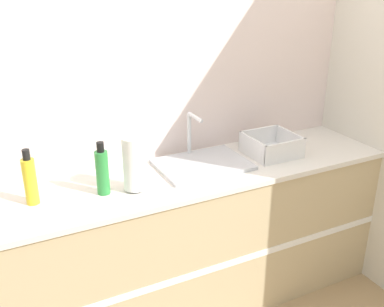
{
  "coord_description": "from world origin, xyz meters",
  "views": [
    {
      "loc": [
        -0.94,
        -1.75,
        1.96
      ],
      "look_at": [
        0.07,
        0.25,
        1.03
      ],
      "focal_mm": 42.0,
      "sensor_mm": 36.0,
      "label": 1
    }
  ],
  "objects_px": {
    "sink": "(202,162)",
    "bottle_green": "(102,171)",
    "bottle_yellow": "(30,180)",
    "paper_towel_roll": "(134,164)",
    "dish_rack": "(271,147)"
  },
  "relations": [
    {
      "from": "paper_towel_roll",
      "to": "bottle_yellow",
      "type": "distance_m",
      "value": 0.5
    },
    {
      "from": "dish_rack",
      "to": "bottle_green",
      "type": "bearing_deg",
      "value": -177.61
    },
    {
      "from": "sink",
      "to": "bottle_green",
      "type": "bearing_deg",
      "value": -172.27
    },
    {
      "from": "paper_towel_roll",
      "to": "sink",
      "type": "bearing_deg",
      "value": 14.65
    },
    {
      "from": "bottle_yellow",
      "to": "bottle_green",
      "type": "xyz_separation_m",
      "value": [
        0.33,
        -0.05,
        -0.0
      ]
    },
    {
      "from": "paper_towel_roll",
      "to": "bottle_green",
      "type": "height_order",
      "value": "paper_towel_roll"
    },
    {
      "from": "dish_rack",
      "to": "bottle_yellow",
      "type": "bearing_deg",
      "value": 179.63
    },
    {
      "from": "sink",
      "to": "dish_rack",
      "type": "relative_size",
      "value": 1.77
    },
    {
      "from": "sink",
      "to": "bottle_green",
      "type": "xyz_separation_m",
      "value": [
        -0.6,
        -0.08,
        0.1
      ]
    },
    {
      "from": "paper_towel_roll",
      "to": "dish_rack",
      "type": "height_order",
      "value": "paper_towel_roll"
    },
    {
      "from": "bottle_yellow",
      "to": "bottle_green",
      "type": "relative_size",
      "value": 1.01
    },
    {
      "from": "dish_rack",
      "to": "bottle_green",
      "type": "height_order",
      "value": "bottle_green"
    },
    {
      "from": "bottle_yellow",
      "to": "bottle_green",
      "type": "height_order",
      "value": "bottle_yellow"
    },
    {
      "from": "dish_rack",
      "to": "bottle_yellow",
      "type": "distance_m",
      "value": 1.39
    },
    {
      "from": "sink",
      "to": "paper_towel_roll",
      "type": "distance_m",
      "value": 0.48
    }
  ]
}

